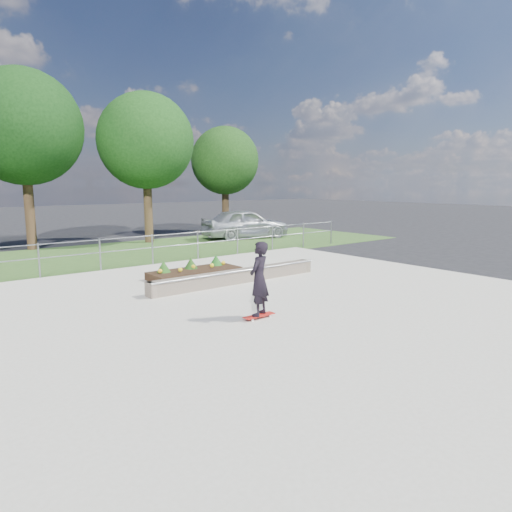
{
  "coord_description": "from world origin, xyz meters",
  "views": [
    {
      "loc": [
        -7.65,
        -8.24,
        3.09
      ],
      "look_at": [
        0.2,
        1.5,
        1.1
      ],
      "focal_mm": 32.0,
      "sensor_mm": 36.0,
      "label": 1
    }
  ],
  "objects_px": {
    "skateboarder": "(259,279)",
    "parked_car": "(245,224)",
    "planter_bed": "(194,271)",
    "grind_ledge": "(238,276)"
  },
  "relations": [
    {
      "from": "skateboarder",
      "to": "parked_car",
      "type": "xyz_separation_m",
      "value": [
        9.38,
        12.73,
        -0.13
      ]
    },
    {
      "from": "parked_car",
      "to": "planter_bed",
      "type": "bearing_deg",
      "value": 144.49
    },
    {
      "from": "grind_ledge",
      "to": "skateboarder",
      "type": "relative_size",
      "value": 3.4
    },
    {
      "from": "grind_ledge",
      "to": "parked_car",
      "type": "relative_size",
      "value": 1.21
    },
    {
      "from": "planter_bed",
      "to": "parked_car",
      "type": "height_order",
      "value": "parked_car"
    },
    {
      "from": "skateboarder",
      "to": "parked_car",
      "type": "height_order",
      "value": "skateboarder"
    },
    {
      "from": "grind_ledge",
      "to": "planter_bed",
      "type": "relative_size",
      "value": 2.0
    },
    {
      "from": "planter_bed",
      "to": "skateboarder",
      "type": "xyz_separation_m",
      "value": [
        -1.31,
        -4.97,
        0.73
      ]
    },
    {
      "from": "skateboarder",
      "to": "parked_car",
      "type": "relative_size",
      "value": 0.36
    },
    {
      "from": "planter_bed",
      "to": "parked_car",
      "type": "distance_m",
      "value": 11.21
    }
  ]
}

